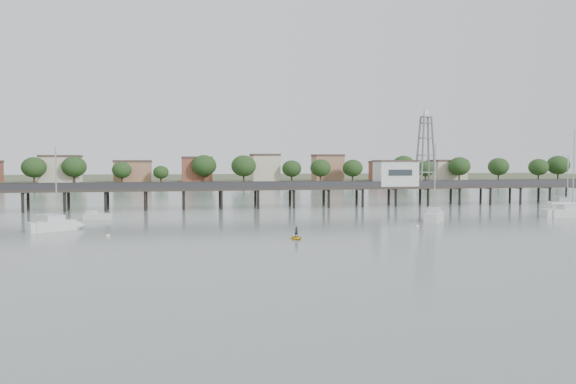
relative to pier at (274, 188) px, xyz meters
name	(u,v)px	position (x,y,z in m)	size (l,w,h in m)	color
ground_plane	(392,260)	(0.00, -60.00, -3.79)	(500.00, 500.00, 0.00)	slate
pier	(274,188)	(0.00, 0.00, 0.00)	(150.00, 5.00, 5.50)	#2D2823
pier_building	(396,173)	(25.00, 0.00, 2.87)	(8.40, 5.40, 5.30)	silver
lattice_tower	(426,151)	(31.50, 0.00, 7.31)	(3.20, 3.20, 15.50)	slate
sailboat_e	(570,205)	(55.03, -13.31, -3.14)	(6.32, 5.17, 10.74)	silver
sailboat_a	(62,225)	(-33.50, -30.41, -3.14)	(6.78, 5.44, 11.42)	silver
sailboat_c	(435,216)	(19.64, -28.67, -3.15)	(6.02, 7.32, 12.33)	silver
white_tender	(97,216)	(-30.92, -16.78, -3.33)	(4.21, 2.69, 1.52)	silver
yellow_dinghy	(296,239)	(-5.44, -44.65, -3.79)	(1.66, 0.48, 2.33)	yellow
dinghy_occupant	(296,239)	(-5.44, -44.65, -3.79)	(0.44, 1.20, 0.29)	black
mooring_buoys	(326,224)	(1.78, -31.30, -3.71)	(84.83, 18.21, 0.39)	#EFEABA
far_shore	(213,178)	(0.36, 179.58, -2.85)	(500.00, 170.00, 10.40)	#475133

